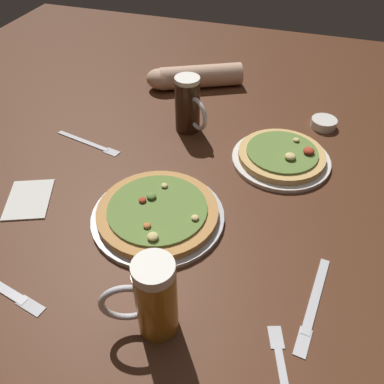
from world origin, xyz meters
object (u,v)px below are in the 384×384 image
(beer_mug_amber, at_px, (188,105))
(napkin_folded, at_px, (29,199))
(beer_mug_dark, at_px, (153,298))
(fork_spare, at_px, (89,143))
(diner_arm, at_px, (191,77))
(pizza_plate_far, at_px, (282,157))
(knife_spare, at_px, (313,304))
(pizza_plate_near, at_px, (158,213))
(knife_right, at_px, (2,288))
(ramekin_sauce, at_px, (324,123))

(beer_mug_amber, distance_m, napkin_folded, 0.51)
(beer_mug_dark, distance_m, fork_spare, 0.63)
(diner_arm, bearing_deg, napkin_folded, -106.75)
(pizza_plate_far, relative_size, fork_spare, 1.21)
(knife_spare, bearing_deg, pizza_plate_far, 106.27)
(pizza_plate_near, xyz_separation_m, knife_right, (-0.23, -0.28, -0.01))
(beer_mug_dark, relative_size, knife_spare, 0.76)
(pizza_plate_far, bearing_deg, napkin_folded, -148.84)
(napkin_folded, distance_m, knife_right, 0.26)
(beer_mug_amber, height_order, knife_spare, beer_mug_amber)
(ramekin_sauce, xyz_separation_m, diner_arm, (-0.47, 0.12, 0.03))
(ramekin_sauce, distance_m, fork_spare, 0.72)
(knife_right, bearing_deg, pizza_plate_near, 50.97)
(knife_right, relative_size, diner_arm, 0.68)
(pizza_plate_far, height_order, beer_mug_dark, beer_mug_dark)
(knife_right, height_order, knife_spare, same)
(knife_spare, bearing_deg, knife_right, -165.73)
(beer_mug_amber, xyz_separation_m, diner_arm, (-0.08, 0.26, -0.05))
(napkin_folded, bearing_deg, pizza_plate_near, 6.58)
(ramekin_sauce, bearing_deg, beer_mug_amber, -160.21)
(ramekin_sauce, bearing_deg, pizza_plate_near, -123.26)
(ramekin_sauce, xyz_separation_m, knife_spare, (0.03, -0.65, -0.01))
(pizza_plate_near, bearing_deg, pizza_plate_far, 51.66)
(beer_mug_dark, relative_size, fork_spare, 0.80)
(pizza_plate_near, bearing_deg, ramekin_sauce, 56.74)
(beer_mug_dark, distance_m, napkin_folded, 0.49)
(fork_spare, height_order, knife_spare, same)
(ramekin_sauce, xyz_separation_m, napkin_folded, (-0.68, -0.56, -0.01))
(napkin_folded, height_order, diner_arm, diner_arm)
(pizza_plate_far, bearing_deg, fork_spare, -170.98)
(pizza_plate_near, xyz_separation_m, beer_mug_amber, (-0.05, 0.38, 0.07))
(beer_mug_dark, xyz_separation_m, knife_spare, (0.28, 0.13, -0.09))
(beer_mug_dark, distance_m, beer_mug_amber, 0.66)
(napkin_folded, bearing_deg, pizza_plate_far, 31.16)
(beer_mug_dark, xyz_separation_m, diner_arm, (-0.22, 0.91, -0.05))
(pizza_plate_far, distance_m, ramekin_sauce, 0.24)
(knife_right, bearing_deg, knife_spare, 14.27)
(pizza_plate_near, height_order, beer_mug_amber, beer_mug_amber)
(beer_mug_amber, bearing_deg, pizza_plate_far, -14.01)
(beer_mug_amber, relative_size, napkin_folded, 1.19)
(fork_spare, bearing_deg, napkin_folded, -95.89)
(napkin_folded, height_order, knife_spare, napkin_folded)
(pizza_plate_near, xyz_separation_m, fork_spare, (-0.30, 0.22, -0.01))
(pizza_plate_far, distance_m, beer_mug_amber, 0.31)
(beer_mug_dark, bearing_deg, fork_spare, 129.69)
(pizza_plate_near, bearing_deg, diner_arm, 100.91)
(beer_mug_amber, bearing_deg, knife_right, -105.06)
(pizza_plate_near, height_order, fork_spare, pizza_plate_near)
(beer_mug_dark, xyz_separation_m, knife_right, (-0.32, -0.02, -0.09))
(ramekin_sauce, height_order, knife_right, ramekin_sauce)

